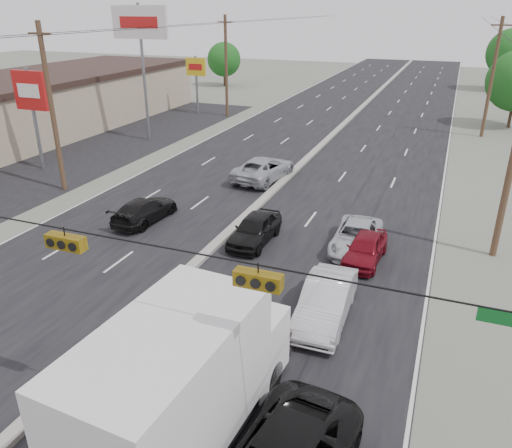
# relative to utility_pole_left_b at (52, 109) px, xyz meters

# --- Properties ---
(ground) EXTENTS (200.00, 200.00, 0.00)m
(ground) POSITION_rel_utility_pole_left_b_xyz_m (12.50, -15.00, -5.11)
(ground) COLOR #606356
(ground) RESTS_ON ground
(road_surface) EXTENTS (20.00, 160.00, 0.02)m
(road_surface) POSITION_rel_utility_pole_left_b_xyz_m (12.50, 15.00, -5.11)
(road_surface) COLOR black
(road_surface) RESTS_ON ground
(center_median) EXTENTS (0.50, 160.00, 0.20)m
(center_median) POSITION_rel_utility_pole_left_b_xyz_m (12.50, 15.00, -5.01)
(center_median) COLOR gray
(center_median) RESTS_ON ground
(strip_mall) EXTENTS (12.00, 42.00, 4.60)m
(strip_mall) POSITION_rel_utility_pole_left_b_xyz_m (-13.50, 10.00, -2.81)
(strip_mall) COLOR tan
(strip_mall) RESTS_ON ground
(parking_lot) EXTENTS (10.00, 42.00, 0.02)m
(parking_lot) POSITION_rel_utility_pole_left_b_xyz_m (-4.50, 10.00, -5.11)
(parking_lot) COLOR black
(parking_lot) RESTS_ON ground
(utility_pole_left_b) EXTENTS (1.60, 0.30, 10.00)m
(utility_pole_left_b) POSITION_rel_utility_pole_left_b_xyz_m (0.00, 0.00, 0.00)
(utility_pole_left_b) COLOR #422D1E
(utility_pole_left_b) RESTS_ON ground
(utility_pole_left_c) EXTENTS (1.60, 0.30, 10.00)m
(utility_pole_left_c) POSITION_rel_utility_pole_left_b_xyz_m (0.00, 25.00, 0.00)
(utility_pole_left_c) COLOR #422D1E
(utility_pole_left_c) RESTS_ON ground
(utility_pole_right_c) EXTENTS (1.60, 0.30, 10.00)m
(utility_pole_right_c) POSITION_rel_utility_pole_left_b_xyz_m (25.00, 25.00, 0.00)
(utility_pole_right_c) COLOR #422D1E
(utility_pole_right_c) RESTS_ON ground
(traffic_signals) EXTENTS (25.00, 0.30, 0.54)m
(traffic_signals) POSITION_rel_utility_pole_left_b_xyz_m (13.90, -15.00, 0.39)
(traffic_signals) COLOR black
(traffic_signals) RESTS_ON ground
(pole_sign_mid) EXTENTS (2.60, 0.25, 7.00)m
(pole_sign_mid) POSITION_rel_utility_pole_left_b_xyz_m (-4.50, 3.00, 0.01)
(pole_sign_mid) COLOR slate
(pole_sign_mid) RESTS_ON ground
(pole_sign_billboard) EXTENTS (5.00, 0.25, 11.00)m
(pole_sign_billboard) POSITION_rel_utility_pole_left_b_xyz_m (-2.00, 13.00, 3.76)
(pole_sign_billboard) COLOR slate
(pole_sign_billboard) RESTS_ON ground
(pole_sign_far) EXTENTS (2.20, 0.25, 6.00)m
(pole_sign_far) POSITION_rel_utility_pole_left_b_xyz_m (-3.50, 25.00, -0.70)
(pole_sign_far) COLOR slate
(pole_sign_far) RESTS_ON ground
(tree_left_far) EXTENTS (4.80, 4.80, 6.12)m
(tree_left_far) POSITION_rel_utility_pole_left_b_xyz_m (-9.50, 45.00, -1.39)
(tree_left_far) COLOR #382619
(tree_left_far) RESTS_ON ground
(tree_right_far) EXTENTS (6.40, 6.40, 8.16)m
(tree_right_far) POSITION_rel_utility_pole_left_b_xyz_m (28.50, 55.00, -0.15)
(tree_right_far) COLOR #382619
(tree_right_far) RESTS_ON ground
(box_truck) EXTENTS (3.29, 8.06, 4.00)m
(box_truck) POSITION_rel_utility_pole_left_b_xyz_m (16.98, -14.92, -3.05)
(box_truck) COLOR black
(box_truck) RESTS_ON ground
(tan_sedan) EXTENTS (2.72, 6.19, 1.77)m
(tan_sedan) POSITION_rel_utility_pole_left_b_xyz_m (15.50, -16.03, -4.22)
(tan_sedan) COLOR #8B684B
(tan_sedan) RESTS_ON ground
(red_sedan) EXTENTS (1.67, 4.13, 1.33)m
(red_sedan) POSITION_rel_utility_pole_left_b_xyz_m (15.50, -10.45, -4.44)
(red_sedan) COLOR #B3240B
(red_sedan) RESTS_ON ground
(queue_car_a) EXTENTS (1.73, 4.15, 1.41)m
(queue_car_a) POSITION_rel_utility_pole_left_b_xyz_m (14.11, -2.79, -4.40)
(queue_car_a) COLOR black
(queue_car_a) RESTS_ON ground
(queue_car_b) EXTENTS (1.73, 4.67, 1.53)m
(queue_car_b) POSITION_rel_utility_pole_left_b_xyz_m (18.96, -8.00, -4.34)
(queue_car_b) COLOR silver
(queue_car_b) RESTS_ON ground
(queue_car_c) EXTENTS (2.27, 4.65, 1.27)m
(queue_car_c) POSITION_rel_utility_pole_left_b_xyz_m (18.89, -1.76, -4.47)
(queue_car_c) COLOR #BABEC3
(queue_car_c) RESTS_ON ground
(queue_car_e) EXTENTS (1.75, 3.86, 1.29)m
(queue_car_e) POSITION_rel_utility_pole_left_b_xyz_m (19.50, -2.84, -4.46)
(queue_car_e) COLOR maroon
(queue_car_e) RESTS_ON ground
(oncoming_near) EXTENTS (2.03, 4.48, 1.27)m
(oncoming_near) POSITION_rel_utility_pole_left_b_xyz_m (7.61, -2.48, -4.47)
(oncoming_near) COLOR black
(oncoming_near) RESTS_ON ground
(oncoming_far) EXTENTS (3.26, 5.81, 1.53)m
(oncoming_far) POSITION_rel_utility_pole_left_b_xyz_m (11.10, 6.46, -4.34)
(oncoming_far) COLOR #A0A3A8
(oncoming_far) RESTS_ON ground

